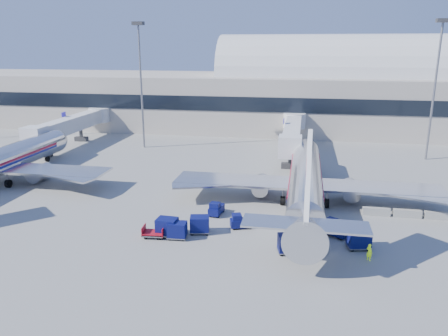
% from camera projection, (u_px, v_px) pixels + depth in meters
% --- Properties ---
extents(ground, '(260.00, 260.00, 0.00)m').
position_uv_depth(ground, '(217.00, 211.00, 50.55)').
color(ground, gray).
rests_on(ground, ground).
extents(terminal, '(170.00, 28.15, 21.00)m').
position_uv_depth(terminal, '(207.00, 94.00, 103.90)').
color(terminal, '#B2AA9E').
rests_on(terminal, ground).
extents(airliner_main, '(32.00, 37.26, 12.07)m').
position_uv_depth(airliner_main, '(306.00, 180.00, 52.28)').
color(airliner_main, silver).
rests_on(airliner_main, ground).
extents(jetbridge_near, '(4.40, 27.50, 6.25)m').
position_uv_depth(jetbridge_near, '(293.00, 131.00, 77.34)').
color(jetbridge_near, silver).
rests_on(jetbridge_near, ground).
extents(jetbridge_mid, '(4.40, 27.50, 6.25)m').
position_uv_depth(jetbridge_mid, '(74.00, 124.00, 84.68)').
color(jetbridge_mid, silver).
rests_on(jetbridge_mid, ground).
extents(mast_west, '(2.00, 1.20, 22.60)m').
position_uv_depth(mast_west, '(140.00, 67.00, 78.47)').
color(mast_west, slate).
rests_on(mast_west, ground).
extents(mast_east, '(2.00, 1.20, 22.60)m').
position_uv_depth(mast_east, '(437.00, 70.00, 69.73)').
color(mast_east, slate).
rests_on(mast_east, ground).
extents(barrier_near, '(3.00, 0.55, 0.90)m').
position_uv_depth(barrier_near, '(376.00, 212.00, 49.18)').
color(barrier_near, '#9E9E96').
rests_on(barrier_near, ground).
extents(barrier_mid, '(3.00, 0.55, 0.90)m').
position_uv_depth(barrier_mid, '(407.00, 214.00, 48.60)').
color(barrier_mid, '#9E9E96').
rests_on(barrier_mid, ground).
extents(barrier_far, '(3.00, 0.55, 0.90)m').
position_uv_depth(barrier_far, '(439.00, 216.00, 48.03)').
color(barrier_far, '#9E9E96').
rests_on(barrier_far, ground).
extents(tug_lead, '(2.61, 1.85, 1.54)m').
position_uv_depth(tug_lead, '(241.00, 221.00, 45.75)').
color(tug_lead, '#090D47').
rests_on(tug_lead, ground).
extents(tug_right, '(2.86, 2.50, 1.68)m').
position_uv_depth(tug_right, '(335.00, 228.00, 43.86)').
color(tug_right, '#090D47').
rests_on(tug_right, ground).
extents(tug_left, '(1.53, 2.58, 1.59)m').
position_uv_depth(tug_left, '(216.00, 209.00, 49.29)').
color(tug_left, '#090D47').
rests_on(tug_left, ground).
extents(cart_train_a, '(2.26, 1.88, 1.77)m').
position_uv_depth(cart_train_a, '(200.00, 224.00, 44.43)').
color(cart_train_a, '#090D47').
rests_on(cart_train_a, ground).
extents(cart_train_b, '(1.99, 1.56, 1.68)m').
position_uv_depth(cart_train_b, '(177.00, 230.00, 43.17)').
color(cart_train_b, '#090D47').
rests_on(cart_train_b, ground).
extents(cart_train_c, '(2.20, 1.73, 1.86)m').
position_uv_depth(cart_train_c, '(167.00, 227.00, 43.70)').
color(cart_train_c, '#090D47').
rests_on(cart_train_c, ground).
extents(cart_solo_near, '(2.29, 1.93, 1.76)m').
position_uv_depth(cart_solo_near, '(289.00, 243.00, 40.12)').
color(cart_solo_near, '#090D47').
rests_on(cart_solo_near, ground).
extents(cart_solo_far, '(2.42, 2.04, 1.88)m').
position_uv_depth(cart_solo_far, '(359.00, 239.00, 41.01)').
color(cart_solo_far, '#090D47').
rests_on(cart_solo_far, ground).
extents(cart_open_red, '(2.27, 1.68, 0.58)m').
position_uv_depth(cart_open_red, '(154.00, 233.00, 43.54)').
color(cart_open_red, slate).
rests_on(cart_open_red, ground).
extents(ramp_worker, '(0.67, 0.68, 1.58)m').
position_uv_depth(ramp_worker, '(369.00, 252.00, 38.75)').
color(ramp_worker, '#A8F219').
rests_on(ramp_worker, ground).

